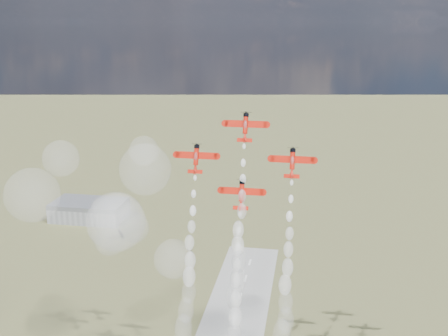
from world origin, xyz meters
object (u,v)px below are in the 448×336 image
plane_right (292,162)px  plane_slot (241,194)px  plane_lead (245,127)px  plane_left (196,158)px  hangar (89,210)px

plane_right → plane_slot: size_ratio=1.00×
plane_lead → plane_slot: plane_lead is taller
plane_lead → plane_slot: 20.60m
plane_left → plane_slot: bearing=-14.1°
hangar → plane_slot: plane_slot is taller
hangar → plane_slot: (131.83, -177.09, 77.63)m
hangar → plane_lead: plane_lead is taller
plane_slot → plane_right: bearing=14.1°
hangar → plane_left: bearing=-56.0°
plane_lead → plane_right: size_ratio=1.00×
plane_right → plane_slot: (-14.71, -3.70, -9.61)m
hangar → plane_left: 226.69m
hangar → plane_lead: (131.83, -169.68, 96.85)m
plane_slot → hangar: bearing=126.7°
plane_lead → plane_slot: (0.00, -7.41, -19.22)m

